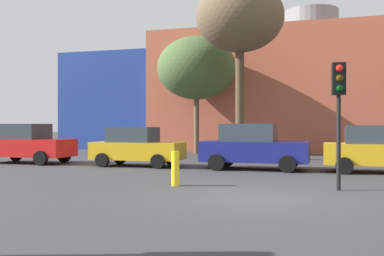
{
  "coord_description": "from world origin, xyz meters",
  "views": [
    {
      "loc": [
        1.75,
        -11.43,
        1.81
      ],
      "look_at": [
        -4.05,
        7.71,
        1.7
      ],
      "focal_mm": 42.8,
      "sensor_mm": 36.0,
      "label": 1
    }
  ],
  "objects_px": {
    "parked_car_0": "(26,144)",
    "bare_tree_2": "(240,18)",
    "parked_car_1": "(136,147)",
    "traffic_light_island": "(339,96)",
    "bare_tree_0": "(197,68)",
    "parked_car_2": "(253,147)",
    "bollard_yellow_0": "(175,168)",
    "parked_car_3": "(379,149)"
  },
  "relations": [
    {
      "from": "parked_car_2",
      "to": "bare_tree_2",
      "type": "distance_m",
      "value": 8.4
    },
    {
      "from": "bare_tree_0",
      "to": "bollard_yellow_0",
      "type": "bearing_deg",
      "value": -76.06
    },
    {
      "from": "parked_car_2",
      "to": "parked_car_3",
      "type": "distance_m",
      "value": 4.82
    },
    {
      "from": "bollard_yellow_0",
      "to": "bare_tree_0",
      "type": "bearing_deg",
      "value": 103.94
    },
    {
      "from": "parked_car_1",
      "to": "bollard_yellow_0",
      "type": "height_order",
      "value": "parked_car_1"
    },
    {
      "from": "bare_tree_2",
      "to": "parked_car_2",
      "type": "bearing_deg",
      "value": -73.12
    },
    {
      "from": "bare_tree_0",
      "to": "bare_tree_2",
      "type": "relative_size",
      "value": 0.8
    },
    {
      "from": "bare_tree_2",
      "to": "bare_tree_0",
      "type": "bearing_deg",
      "value": 130.92
    },
    {
      "from": "bollard_yellow_0",
      "to": "parked_car_1",
      "type": "bearing_deg",
      "value": 123.46
    },
    {
      "from": "bare_tree_2",
      "to": "parked_car_1",
      "type": "bearing_deg",
      "value": -126.03
    },
    {
      "from": "parked_car_1",
      "to": "bare_tree_2",
      "type": "xyz_separation_m",
      "value": [
        3.68,
        5.06,
        6.6
      ]
    },
    {
      "from": "parked_car_1",
      "to": "parked_car_2",
      "type": "height_order",
      "value": "parked_car_2"
    },
    {
      "from": "parked_car_0",
      "to": "parked_car_2",
      "type": "xyz_separation_m",
      "value": [
        10.97,
        0.0,
        -0.0
      ]
    },
    {
      "from": "parked_car_0",
      "to": "traffic_light_island",
      "type": "distance_m",
      "value": 15.3
    },
    {
      "from": "parked_car_3",
      "to": "bare_tree_0",
      "type": "xyz_separation_m",
      "value": [
        -9.94,
        9.2,
        4.55
      ]
    },
    {
      "from": "bare_tree_2",
      "to": "parked_car_0",
      "type": "bearing_deg",
      "value": -151.79
    },
    {
      "from": "parked_car_2",
      "to": "traffic_light_island",
      "type": "xyz_separation_m",
      "value": [
        3.26,
        -5.36,
        1.69
      ]
    },
    {
      "from": "parked_car_2",
      "to": "parked_car_1",
      "type": "bearing_deg",
      "value": 180.0
    },
    {
      "from": "parked_car_3",
      "to": "traffic_light_island",
      "type": "relative_size",
      "value": 1.18
    },
    {
      "from": "parked_car_0",
      "to": "parked_car_1",
      "type": "xyz_separation_m",
      "value": [
        5.75,
        0.0,
        -0.07
      ]
    },
    {
      "from": "bare_tree_2",
      "to": "bollard_yellow_0",
      "type": "height_order",
      "value": "bare_tree_2"
    },
    {
      "from": "parked_car_2",
      "to": "bollard_yellow_0",
      "type": "height_order",
      "value": "parked_car_2"
    },
    {
      "from": "parked_car_2",
      "to": "bollard_yellow_0",
      "type": "xyz_separation_m",
      "value": [
        -1.41,
        -5.76,
        -0.41
      ]
    },
    {
      "from": "parked_car_2",
      "to": "parked_car_3",
      "type": "bearing_deg",
      "value": 0.0
    },
    {
      "from": "traffic_light_island",
      "to": "bare_tree_2",
      "type": "relative_size",
      "value": 0.38
    },
    {
      "from": "traffic_light_island",
      "to": "parked_car_2",
      "type": "bearing_deg",
      "value": -158.07
    },
    {
      "from": "parked_car_0",
      "to": "bare_tree_2",
      "type": "bearing_deg",
      "value": 28.21
    },
    {
      "from": "parked_car_0",
      "to": "traffic_light_island",
      "type": "height_order",
      "value": "traffic_light_island"
    },
    {
      "from": "parked_car_1",
      "to": "parked_car_0",
      "type": "bearing_deg",
      "value": -180.0
    },
    {
      "from": "parked_car_0",
      "to": "parked_car_3",
      "type": "height_order",
      "value": "parked_car_0"
    },
    {
      "from": "traffic_light_island",
      "to": "bare_tree_0",
      "type": "bearing_deg",
      "value": -159.45
    },
    {
      "from": "parked_car_2",
      "to": "parked_car_0",
      "type": "bearing_deg",
      "value": -180.0
    },
    {
      "from": "bare_tree_0",
      "to": "bollard_yellow_0",
      "type": "xyz_separation_m",
      "value": [
        3.71,
        -14.96,
        -4.93
      ]
    },
    {
      "from": "parked_car_3",
      "to": "bare_tree_0",
      "type": "bearing_deg",
      "value": 137.22
    },
    {
      "from": "parked_car_1",
      "to": "bollard_yellow_0",
      "type": "bearing_deg",
      "value": -56.54
    },
    {
      "from": "traffic_light_island",
      "to": "bare_tree_2",
      "type": "distance_m",
      "value": 12.45
    },
    {
      "from": "parked_car_2",
      "to": "bare_tree_0",
      "type": "xyz_separation_m",
      "value": [
        -5.12,
        9.2,
        4.52
      ]
    },
    {
      "from": "parked_car_0",
      "to": "bollard_yellow_0",
      "type": "relative_size",
      "value": 4.18
    },
    {
      "from": "parked_car_0",
      "to": "parked_car_3",
      "type": "distance_m",
      "value": 15.79
    },
    {
      "from": "bare_tree_2",
      "to": "bollard_yellow_0",
      "type": "xyz_separation_m",
      "value": [
        0.12,
        -10.82,
        -6.94
      ]
    },
    {
      "from": "parked_car_3",
      "to": "bollard_yellow_0",
      "type": "relative_size",
      "value": 4.02
    },
    {
      "from": "bare_tree_2",
      "to": "bollard_yellow_0",
      "type": "distance_m",
      "value": 12.85
    }
  ]
}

